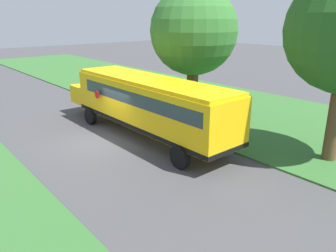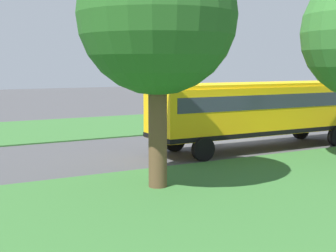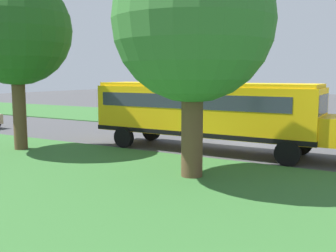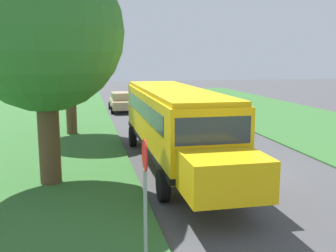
{
  "view_description": "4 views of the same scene",
  "coord_description": "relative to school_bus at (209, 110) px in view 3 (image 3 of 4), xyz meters",
  "views": [
    {
      "loc": [
        7.52,
        14.13,
        6.05
      ],
      "look_at": [
        -1.59,
        3.4,
        1.37
      ],
      "focal_mm": 35.0,
      "sensor_mm": 36.0,
      "label": 1
    },
    {
      "loc": [
        -19.82,
        15.26,
        4.02
      ],
      "look_at": [
        -0.58,
        4.99,
        1.15
      ],
      "focal_mm": 50.0,
      "sensor_mm": 36.0,
      "label": 2
    },
    {
      "loc": [
        -18.84,
        -6.48,
        3.51
      ],
      "look_at": [
        -2.54,
        2.93,
        1.08
      ],
      "focal_mm": 42.0,
      "sensor_mm": 36.0,
      "label": 3
    },
    {
      "loc": [
        -5.77,
        -14.45,
        4.4
      ],
      "look_at": [
        -2.14,
        2.71,
        1.35
      ],
      "focal_mm": 42.0,
      "sensor_mm": 36.0,
      "label": 4
    }
  ],
  "objects": [
    {
      "name": "grass_far_side",
      "position": [
        11.25,
        -0.91,
        -1.89
      ],
      "size": [
        10.0,
        80.0,
        0.07
      ],
      "primitive_type": "cube",
      "color": "#33662D",
      "rests_on": "ground"
    },
    {
      "name": "oak_tree_beside_bus",
      "position": [
        -4.71,
        -1.51,
        3.38
      ],
      "size": [
        5.36,
        5.36,
        7.95
      ],
      "color": "brown",
      "rests_on": "ground"
    },
    {
      "name": "school_bus",
      "position": [
        0.0,
        0.0,
        0.0
      ],
      "size": [
        2.85,
        12.42,
        3.16
      ],
      "color": "yellow",
      "rests_on": "ground"
    },
    {
      "name": "oak_tree_roadside_mid",
      "position": [
        -4.38,
        7.63,
        3.72
      ],
      "size": [
        5.02,
        5.02,
        8.07
      ],
      "color": "brown",
      "rests_on": "ground"
    },
    {
      "name": "ground_plane",
      "position": [
        2.25,
        -0.91,
        -1.92
      ],
      "size": [
        120.0,
        120.0,
        0.0
      ],
      "primitive_type": "plane",
      "color": "#424244"
    },
    {
      "name": "grass_verge",
      "position": [
        -7.75,
        -0.91,
        -1.88
      ],
      "size": [
        12.0,
        80.0,
        0.08
      ],
      "primitive_type": "cube",
      "color": "#33662D",
      "rests_on": "ground"
    }
  ]
}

